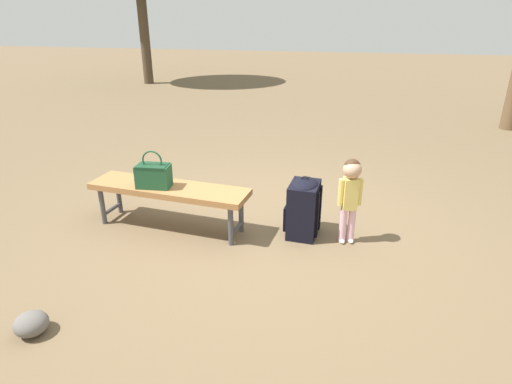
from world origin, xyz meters
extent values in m
plane|color=brown|center=(0.00, 0.00, 0.00)|extent=(40.00, 40.00, 0.00)
cube|color=#9E6B3D|center=(-0.90, -0.14, 0.42)|extent=(1.63, 0.57, 0.06)
cylinder|color=#47474C|center=(-0.19, -0.08, 0.20)|extent=(0.05, 0.05, 0.39)
cylinder|color=#47474C|center=(-0.22, -0.35, 0.20)|extent=(0.05, 0.05, 0.39)
cylinder|color=#47474C|center=(-1.58, 0.07, 0.20)|extent=(0.05, 0.05, 0.39)
cylinder|color=#47474C|center=(-1.61, -0.20, 0.20)|extent=(0.05, 0.05, 0.39)
cylinder|color=#47474C|center=(-0.20, -0.22, 0.10)|extent=(0.07, 0.28, 0.04)
cylinder|color=#47474C|center=(-1.59, -0.07, 0.10)|extent=(0.07, 0.28, 0.04)
cube|color=#1E4C2D|center=(-1.02, -0.19, 0.56)|extent=(0.33, 0.21, 0.22)
cube|color=#163922|center=(-1.02, -0.19, 0.67)|extent=(0.30, 0.21, 0.02)
torus|color=#1E4C2D|center=(-1.02, -0.19, 0.72)|extent=(0.20, 0.03, 0.20)
cylinder|color=#E5B2C6|center=(0.88, -0.06, 0.17)|extent=(0.07, 0.07, 0.35)
cylinder|color=#E5B2C6|center=(0.80, -0.08, 0.17)|extent=(0.07, 0.07, 0.35)
ellipsoid|color=white|center=(0.88, -0.08, 0.02)|extent=(0.07, 0.10, 0.04)
ellipsoid|color=white|center=(0.80, -0.10, 0.02)|extent=(0.07, 0.10, 0.04)
cube|color=#E5CC66|center=(0.84, -0.07, 0.50)|extent=(0.15, 0.14, 0.30)
cylinder|color=#E5CC66|center=(0.92, -0.05, 0.51)|extent=(0.05, 0.05, 0.25)
cylinder|color=#E5CC66|center=(0.75, -0.10, 0.51)|extent=(0.05, 0.05, 0.25)
sphere|color=tan|center=(0.84, -0.07, 0.73)|extent=(0.17, 0.17, 0.17)
sphere|color=#3F2819|center=(0.83, -0.06, 0.75)|extent=(0.15, 0.15, 0.15)
cube|color=black|center=(0.42, -0.01, 0.27)|extent=(0.29, 0.38, 0.53)
ellipsoid|color=black|center=(0.42, -0.01, 0.52)|extent=(0.28, 0.36, 0.12)
cube|color=black|center=(0.26, 0.00, 0.19)|extent=(0.06, 0.26, 0.24)
cube|color=black|center=(0.55, -0.10, 0.27)|extent=(0.03, 0.06, 0.45)
cube|color=black|center=(0.57, 0.06, 0.27)|extent=(0.03, 0.06, 0.45)
torus|color=black|center=(0.42, -0.01, 0.57)|extent=(0.09, 0.02, 0.09)
cylinder|color=#473828|center=(-5.13, 8.40, 1.47)|extent=(0.28, 0.28, 2.94)
ellipsoid|color=#605B56|center=(-1.23, -1.79, 0.08)|extent=(0.23, 0.22, 0.16)
camera|label=1|loc=(0.74, -3.74, 2.03)|focal=30.01mm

